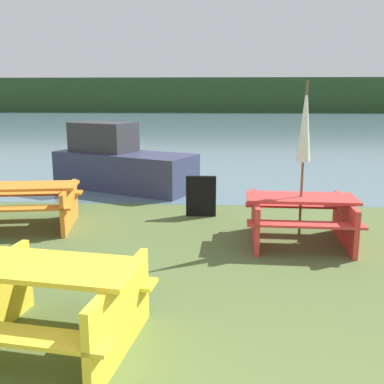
% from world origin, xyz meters
% --- Properties ---
extents(water, '(60.00, 50.00, 0.00)m').
position_xyz_m(water, '(0.00, 32.30, -0.00)').
color(water, slate).
rests_on(water, ground_plane).
extents(far_treeline, '(80.00, 1.60, 4.00)m').
position_xyz_m(far_treeline, '(0.00, 52.30, 2.00)').
color(far_treeline, '#284723').
rests_on(far_treeline, water).
extents(picnic_table_yellow, '(1.76, 1.60, 0.78)m').
position_xyz_m(picnic_table_yellow, '(-1.56, 2.02, 0.46)').
color(picnic_table_yellow, yellow).
rests_on(picnic_table_yellow, ground_plane).
extents(picnic_table_red, '(1.66, 1.44, 0.72)m').
position_xyz_m(picnic_table_red, '(1.14, 5.03, 0.44)').
color(picnic_table_red, red).
rests_on(picnic_table_red, ground_plane).
extents(picnic_table_orange, '(1.99, 1.64, 0.73)m').
position_xyz_m(picnic_table_orange, '(-3.37, 5.59, 0.45)').
color(picnic_table_orange, orange).
rests_on(picnic_table_orange, ground_plane).
extents(umbrella_white, '(0.20, 0.20, 2.40)m').
position_xyz_m(umbrella_white, '(1.14, 5.03, 1.79)').
color(umbrella_white, brown).
rests_on(umbrella_white, ground_plane).
extents(boat, '(3.57, 2.55, 1.55)m').
position_xyz_m(boat, '(-2.41, 8.87, 0.58)').
color(boat, '#333856').
rests_on(boat, water).
extents(signboard, '(0.55, 0.08, 0.75)m').
position_xyz_m(signboard, '(-0.40, 6.47, 0.38)').
color(signboard, black).
rests_on(signboard, ground_plane).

